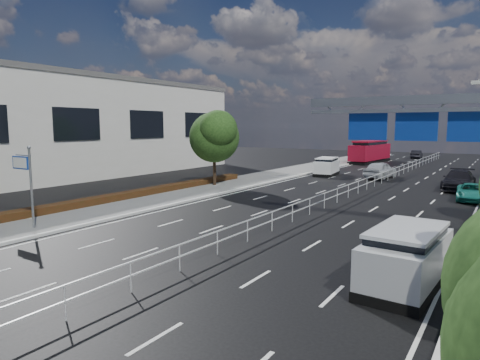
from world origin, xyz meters
The scene contains 17 objects.
ground centered at (0.00, 0.00, 0.00)m, with size 160.00×160.00×0.00m, color black.
sidewalk_near centered at (-11.50, 0.00, 0.07)m, with size 5.00×140.00×0.14m, color slate.
kerb_near centered at (-9.00, 0.00, 0.07)m, with size 0.25×140.00×0.15m, color silver.
kerb_far centered at (9.00, 0.00, 0.07)m, with size 0.25×140.00×0.15m, color silver.
median_fence centered at (0.00, 22.50, 0.53)m, with size 0.05×85.00×1.02m.
hedge_near centered at (-13.30, 5.00, 0.36)m, with size 1.00×36.00×0.44m, color black.
toilet_sign centered at (-10.95, 0.00, 2.94)m, with size 1.62×0.18×4.34m.
overhead_gantry centered at (6.74, 10.05, 5.61)m, with size 10.24×0.38×7.45m.
near_building centered at (-30.00, 18.00, 5.00)m, with size 12.00×38.00×10.00m, color beige.
near_tree_back centered at (-11.94, 17.97, 4.61)m, with size 4.84×4.51×6.69m.
white_minivan centered at (-6.80, 31.60, 0.95)m, with size 2.51×4.67×1.93m.
red_bus centered at (-7.50, 50.77, 1.68)m, with size 3.40×10.92×3.21m.
near_car_silver centered at (-1.20, 32.10, 0.86)m, with size 2.03×5.04×1.72m, color silver.
near_car_dark centered at (-3.17, 62.68, 0.68)m, with size 1.43×4.10×1.35m, color black.
silver_minivan centered at (7.35, 2.15, 0.98)m, with size 2.32×4.93×2.00m.
parked_car_teal centered at (7.90, 22.00, 0.61)m, with size 2.03×4.41×1.23m, color #1B7D6F.
parked_car_dark centered at (6.50, 27.32, 0.82)m, with size 2.31×5.69×1.65m, color black.
Camera 1 is at (10.08, -12.48, 5.34)m, focal length 32.00 mm.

